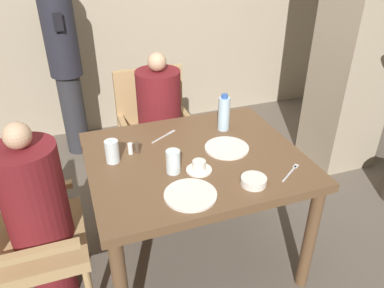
{
  "coord_description": "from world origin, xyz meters",
  "views": [
    {
      "loc": [
        -0.61,
        -1.67,
        1.88
      ],
      "look_at": [
        0.0,
        0.05,
        0.82
      ],
      "focal_mm": 35.0,
      "sensor_mm": 36.0,
      "label": 1
    }
  ],
  "objects_px": {
    "chair_far_side": "(156,127)",
    "chair_left_side": "(12,234)",
    "plate_main_left": "(227,148)",
    "standing_host": "(65,63)",
    "glass_tall_mid": "(112,151)",
    "diner_in_far_chair": "(160,125)",
    "bowl_small": "(254,181)",
    "diner_in_left_chair": "(39,216)",
    "teacup_with_saucer": "(199,167)",
    "glass_tall_near": "(173,162)",
    "water_bottle": "(224,113)",
    "plate_main_right": "(190,195)"
  },
  "relations": [
    {
      "from": "plate_main_left",
      "to": "chair_left_side",
      "type": "bearing_deg",
      "value": -179.47
    },
    {
      "from": "standing_host",
      "to": "chair_far_side",
      "type": "bearing_deg",
      "value": -51.14
    },
    {
      "from": "chair_far_side",
      "to": "standing_host",
      "type": "xyz_separation_m",
      "value": [
        -0.59,
        0.74,
        0.37
      ]
    },
    {
      "from": "chair_far_side",
      "to": "standing_host",
      "type": "distance_m",
      "value": 1.01
    },
    {
      "from": "chair_far_side",
      "to": "plate_main_left",
      "type": "height_order",
      "value": "chair_far_side"
    },
    {
      "from": "standing_host",
      "to": "bowl_small",
      "type": "height_order",
      "value": "standing_host"
    },
    {
      "from": "glass_tall_near",
      "to": "glass_tall_mid",
      "type": "bearing_deg",
      "value": 143.46
    },
    {
      "from": "chair_left_side",
      "to": "teacup_with_saucer",
      "type": "height_order",
      "value": "chair_left_side"
    },
    {
      "from": "plate_main_left",
      "to": "water_bottle",
      "type": "xyz_separation_m",
      "value": [
        0.08,
        0.23,
        0.1
      ]
    },
    {
      "from": "bowl_small",
      "to": "diner_in_far_chair",
      "type": "bearing_deg",
      "value": 99.32
    },
    {
      "from": "diner_in_left_chair",
      "to": "standing_host",
      "type": "xyz_separation_m",
      "value": [
        0.27,
        1.65,
        0.29
      ]
    },
    {
      "from": "chair_left_side",
      "to": "plate_main_right",
      "type": "distance_m",
      "value": 0.97
    },
    {
      "from": "diner_in_left_chair",
      "to": "glass_tall_near",
      "type": "height_order",
      "value": "diner_in_left_chair"
    },
    {
      "from": "plate_main_left",
      "to": "glass_tall_mid",
      "type": "xyz_separation_m",
      "value": [
        -0.64,
        0.09,
        0.06
      ]
    },
    {
      "from": "plate_main_left",
      "to": "bowl_small",
      "type": "height_order",
      "value": "bowl_small"
    },
    {
      "from": "plate_main_left",
      "to": "standing_host",
      "type": "bearing_deg",
      "value": 115.8
    },
    {
      "from": "chair_far_side",
      "to": "water_bottle",
      "type": "xyz_separation_m",
      "value": [
        0.28,
        -0.67,
        0.38
      ]
    },
    {
      "from": "chair_left_side",
      "to": "glass_tall_near",
      "type": "relative_size",
      "value": 7.34
    },
    {
      "from": "diner_in_far_chair",
      "to": "glass_tall_mid",
      "type": "distance_m",
      "value": 0.84
    },
    {
      "from": "plate_main_right",
      "to": "teacup_with_saucer",
      "type": "distance_m",
      "value": 0.22
    },
    {
      "from": "teacup_with_saucer",
      "to": "glass_tall_near",
      "type": "xyz_separation_m",
      "value": [
        -0.13,
        0.03,
        0.04
      ]
    },
    {
      "from": "standing_host",
      "to": "teacup_with_saucer",
      "type": "height_order",
      "value": "standing_host"
    },
    {
      "from": "glass_tall_mid",
      "to": "plate_main_left",
      "type": "bearing_deg",
      "value": -7.67
    },
    {
      "from": "chair_far_side",
      "to": "chair_left_side",
      "type": "bearing_deg",
      "value": -137.89
    },
    {
      "from": "bowl_small",
      "to": "glass_tall_near",
      "type": "distance_m",
      "value": 0.42
    },
    {
      "from": "water_bottle",
      "to": "glass_tall_near",
      "type": "xyz_separation_m",
      "value": [
        -0.44,
        -0.35,
        -0.05
      ]
    },
    {
      "from": "glass_tall_mid",
      "to": "diner_in_left_chair",
      "type": "bearing_deg",
      "value": -167.01
    },
    {
      "from": "teacup_with_saucer",
      "to": "bowl_small",
      "type": "height_order",
      "value": "teacup_with_saucer"
    },
    {
      "from": "chair_far_side",
      "to": "glass_tall_mid",
      "type": "bearing_deg",
      "value": -118.36
    },
    {
      "from": "teacup_with_saucer",
      "to": "standing_host",
      "type": "bearing_deg",
      "value": 107.42
    },
    {
      "from": "chair_left_side",
      "to": "water_bottle",
      "type": "bearing_deg",
      "value": 10.63
    },
    {
      "from": "diner_in_far_chair",
      "to": "teacup_with_saucer",
      "type": "xyz_separation_m",
      "value": [
        -0.03,
        -0.91,
        0.2
      ]
    },
    {
      "from": "teacup_with_saucer",
      "to": "glass_tall_near",
      "type": "bearing_deg",
      "value": 165.55
    },
    {
      "from": "glass_tall_near",
      "to": "teacup_with_saucer",
      "type": "bearing_deg",
      "value": -14.45
    },
    {
      "from": "plate_main_right",
      "to": "teacup_with_saucer",
      "type": "bearing_deg",
      "value": 58.71
    },
    {
      "from": "chair_left_side",
      "to": "glass_tall_mid",
      "type": "relative_size",
      "value": 7.34
    },
    {
      "from": "teacup_with_saucer",
      "to": "glass_tall_near",
      "type": "distance_m",
      "value": 0.14
    },
    {
      "from": "chair_left_side",
      "to": "water_bottle",
      "type": "relative_size",
      "value": 3.93
    },
    {
      "from": "diner_in_left_chair",
      "to": "standing_host",
      "type": "relative_size",
      "value": 0.7
    },
    {
      "from": "diner_in_left_chair",
      "to": "glass_tall_mid",
      "type": "relative_size",
      "value": 8.82
    },
    {
      "from": "chair_left_side",
      "to": "glass_tall_mid",
      "type": "xyz_separation_m",
      "value": [
        0.57,
        0.1,
        0.33
      ]
    },
    {
      "from": "chair_left_side",
      "to": "diner_in_left_chair",
      "type": "bearing_deg",
      "value": 0.0
    },
    {
      "from": "glass_tall_mid",
      "to": "diner_in_far_chair",
      "type": "bearing_deg",
      "value": 56.6
    },
    {
      "from": "diner_in_far_chair",
      "to": "chair_far_side",
      "type": "bearing_deg",
      "value": 90.0
    },
    {
      "from": "water_bottle",
      "to": "standing_host",
      "type": "bearing_deg",
      "value": 121.77
    },
    {
      "from": "glass_tall_near",
      "to": "glass_tall_mid",
      "type": "xyz_separation_m",
      "value": [
        -0.28,
        0.21,
        0.0
      ]
    },
    {
      "from": "chair_far_side",
      "to": "teacup_with_saucer",
      "type": "bearing_deg",
      "value": -91.61
    },
    {
      "from": "standing_host",
      "to": "glass_tall_mid",
      "type": "xyz_separation_m",
      "value": [
        0.15,
        -1.55,
        -0.04
      ]
    },
    {
      "from": "chair_far_side",
      "to": "plate_main_left",
      "type": "distance_m",
      "value": 0.96
    },
    {
      "from": "diner_in_left_chair",
      "to": "bowl_small",
      "type": "bearing_deg",
      "value": -18.46
    }
  ]
}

